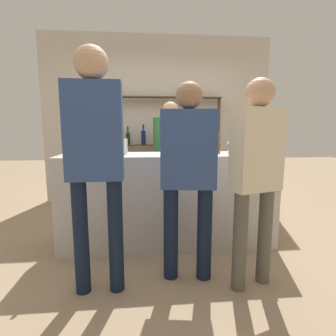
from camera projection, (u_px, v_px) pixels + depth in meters
ground_plane at (168, 243)px, 2.92m from camera, size 16.00×16.00×0.00m
bar_counter at (168, 200)px, 2.84m from camera, size 2.25×0.57×0.99m
back_wall at (158, 120)px, 4.56m from camera, size 3.85×0.12×2.80m
back_shelf at (158, 133)px, 4.41m from camera, size 2.11×0.18×1.78m
counter_bottle_0 at (206, 142)px, 2.83m from camera, size 0.08×0.08×0.32m
counter_bottle_1 at (251, 141)px, 2.91m from camera, size 0.08×0.08×0.35m
counter_bottle_2 at (216, 141)px, 2.87m from camera, size 0.09×0.09×0.35m
counter_bottle_3 at (184, 141)px, 2.81m from camera, size 0.09×0.09×0.35m
counter_bottle_4 at (81, 142)px, 2.63m from camera, size 0.07×0.07×0.36m
counter_bottle_5 at (259, 140)px, 2.81m from camera, size 0.08×0.08×0.37m
wine_glass at (231, 141)px, 2.90m from camera, size 0.09×0.09×0.18m
cork_jar at (122, 146)px, 2.76m from camera, size 0.11×0.11×0.16m
customer_right at (256, 167)px, 1.99m from camera, size 0.43×0.29×1.63m
server_behind_counter at (170, 151)px, 3.59m from camera, size 0.46×0.25×1.62m
customer_center at (188, 168)px, 2.11m from camera, size 0.46×0.25×1.62m
customer_left at (95, 150)px, 1.90m from camera, size 0.41×0.24×1.83m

